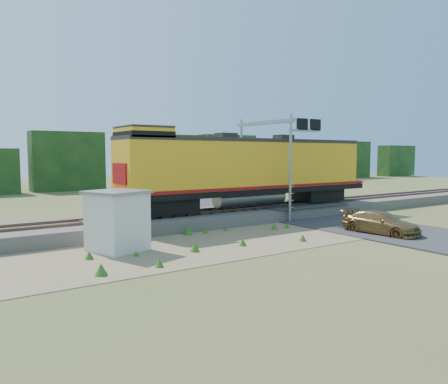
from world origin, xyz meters
TOP-DOWN VIEW (x-y plane):
  - ground at (0.00, 0.00)m, footprint 140.00×140.00m
  - ballast at (0.00, 6.00)m, footprint 70.00×5.00m
  - rails at (0.00, 6.00)m, footprint 70.00×1.54m
  - dirt_shoulder at (-2.00, 0.50)m, footprint 26.00×8.00m
  - road at (7.00, 0.74)m, footprint 7.00×66.00m
  - tree_line_north at (0.00, 38.00)m, footprint 130.00×3.00m
  - weed_clumps at (-3.50, 0.10)m, footprint 15.00×6.20m
  - locomotive at (2.62, 6.00)m, footprint 20.93×3.19m
  - shed at (-8.70, 1.40)m, footprint 3.15×3.15m
  - signal_gantry at (4.58, 5.33)m, footprint 2.92×6.20m
  - car at (5.65, -3.01)m, footprint 2.31×4.79m

SIDE VIEW (x-z plane):
  - ground at x=0.00m, z-range 0.00..0.00m
  - weed_clumps at x=-3.50m, z-range -0.28..0.28m
  - dirt_shoulder at x=-2.00m, z-range 0.00..0.03m
  - road at x=7.00m, z-range -0.34..0.52m
  - ballast at x=0.00m, z-range 0.00..0.80m
  - car at x=5.65m, z-range 0.00..1.34m
  - rails at x=0.00m, z-range 0.80..0.96m
  - shed at x=-8.70m, z-range 0.02..2.96m
  - tree_line_north at x=0.00m, z-range -0.18..6.32m
  - locomotive at x=2.62m, z-range 0.92..6.33m
  - signal_gantry at x=4.58m, z-range 1.82..9.19m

